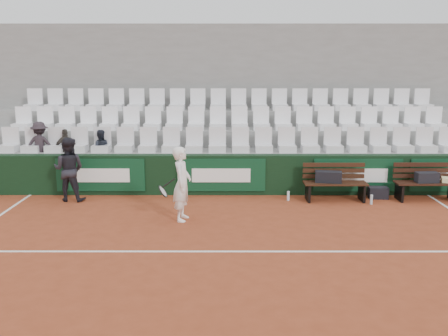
{
  "coord_description": "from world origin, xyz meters",
  "views": [
    {
      "loc": [
        -0.12,
        -8.26,
        3.22
      ],
      "look_at": [
        -0.13,
        2.4,
        1.0
      ],
      "focal_mm": 40.0,
      "sensor_mm": 36.0,
      "label": 1
    }
  ],
  "objects_px": {
    "bench_right": "(426,191)",
    "tennis_player": "(182,184)",
    "spectator_b": "(65,132)",
    "sports_bag_ground": "(378,193)",
    "ball_kid": "(69,169)",
    "water_bottle_far": "(371,200)",
    "water_bottle_near": "(288,196)",
    "bench_left": "(335,191)",
    "sports_bag_left": "(328,177)",
    "spectator_a": "(39,128)",
    "sports_bag_right": "(427,177)",
    "spectator_c": "(100,132)"
  },
  "relations": [
    {
      "from": "water_bottle_far",
      "to": "sports_bag_ground",
      "type": "bearing_deg",
      "value": 59.8
    },
    {
      "from": "spectator_a",
      "to": "spectator_c",
      "type": "xyz_separation_m",
      "value": [
        1.56,
        0.0,
        -0.1
      ]
    },
    {
      "from": "sports_bag_right",
      "to": "spectator_c",
      "type": "distance_m",
      "value": 8.2
    },
    {
      "from": "sports_bag_right",
      "to": "spectator_a",
      "type": "relative_size",
      "value": 0.43
    },
    {
      "from": "ball_kid",
      "to": "water_bottle_near",
      "type": "bearing_deg",
      "value": -174.53
    },
    {
      "from": "sports_bag_right",
      "to": "tennis_player",
      "type": "height_order",
      "value": "tennis_player"
    },
    {
      "from": "bench_right",
      "to": "sports_bag_left",
      "type": "bearing_deg",
      "value": -179.73
    },
    {
      "from": "sports_bag_ground",
      "to": "tennis_player",
      "type": "bearing_deg",
      "value": -159.5
    },
    {
      "from": "bench_right",
      "to": "water_bottle_far",
      "type": "xyz_separation_m",
      "value": [
        -1.42,
        -0.36,
        -0.11
      ]
    },
    {
      "from": "bench_right",
      "to": "spectator_b",
      "type": "height_order",
      "value": "spectator_b"
    },
    {
      "from": "bench_right",
      "to": "sports_bag_ground",
      "type": "bearing_deg",
      "value": 170.4
    },
    {
      "from": "water_bottle_far",
      "to": "spectator_c",
      "type": "xyz_separation_m",
      "value": [
        -6.67,
        1.48,
        1.39
      ]
    },
    {
      "from": "bench_right",
      "to": "tennis_player",
      "type": "distance_m",
      "value": 5.99
    },
    {
      "from": "sports_bag_left",
      "to": "ball_kid",
      "type": "height_order",
      "value": "ball_kid"
    },
    {
      "from": "bench_left",
      "to": "water_bottle_near",
      "type": "xyz_separation_m",
      "value": [
        -1.12,
        0.0,
        -0.11
      ]
    },
    {
      "from": "spectator_b",
      "to": "tennis_player",
      "type": "bearing_deg",
      "value": 124.23
    },
    {
      "from": "sports_bag_ground",
      "to": "bench_right",
      "type": "bearing_deg",
      "value": -9.6
    },
    {
      "from": "bench_left",
      "to": "tennis_player",
      "type": "distance_m",
      "value": 3.9
    },
    {
      "from": "bench_right",
      "to": "spectator_b",
      "type": "xyz_separation_m",
      "value": [
        -8.98,
        1.12,
        1.29
      ]
    },
    {
      "from": "bench_left",
      "to": "sports_bag_ground",
      "type": "distance_m",
      "value": 1.13
    },
    {
      "from": "sports_bag_left",
      "to": "spectator_a",
      "type": "xyz_separation_m",
      "value": [
        -7.27,
        1.13,
        1.03
      ]
    },
    {
      "from": "spectator_a",
      "to": "water_bottle_near",
      "type": "bearing_deg",
      "value": 166.75
    },
    {
      "from": "sports_bag_left",
      "to": "sports_bag_ground",
      "type": "relative_size",
      "value": 1.34
    },
    {
      "from": "bench_right",
      "to": "spectator_b",
      "type": "bearing_deg",
      "value": 172.89
    },
    {
      "from": "bench_left",
      "to": "ball_kid",
      "type": "height_order",
      "value": "ball_kid"
    },
    {
      "from": "spectator_a",
      "to": "sports_bag_ground",
      "type": "bearing_deg",
      "value": 170.81
    },
    {
      "from": "spectator_b",
      "to": "spectator_c",
      "type": "relative_size",
      "value": 1.02
    },
    {
      "from": "water_bottle_far",
      "to": "tennis_player",
      "type": "distance_m",
      "value": 4.54
    },
    {
      "from": "sports_bag_ground",
      "to": "ball_kid",
      "type": "bearing_deg",
      "value": -178.43
    },
    {
      "from": "sports_bag_left",
      "to": "water_bottle_far",
      "type": "xyz_separation_m",
      "value": [
        0.96,
        -0.35,
        -0.47
      ]
    },
    {
      "from": "sports_bag_ground",
      "to": "bench_left",
      "type": "bearing_deg",
      "value": -168.98
    },
    {
      "from": "water_bottle_near",
      "to": "tennis_player",
      "type": "bearing_deg",
      "value": -147.83
    },
    {
      "from": "sports_bag_left",
      "to": "spectator_c",
      "type": "relative_size",
      "value": 0.61
    },
    {
      "from": "bench_right",
      "to": "spectator_c",
      "type": "xyz_separation_m",
      "value": [
        -8.09,
        1.12,
        1.28
      ]
    },
    {
      "from": "water_bottle_far",
      "to": "ball_kid",
      "type": "bearing_deg",
      "value": 177.26
    },
    {
      "from": "ball_kid",
      "to": "spectator_b",
      "type": "relative_size",
      "value": 1.48
    },
    {
      "from": "bench_right",
      "to": "water_bottle_far",
      "type": "relative_size",
      "value": 6.5
    },
    {
      "from": "spectator_b",
      "to": "spectator_c",
      "type": "height_order",
      "value": "spectator_b"
    },
    {
      "from": "sports_bag_left",
      "to": "spectator_b",
      "type": "relative_size",
      "value": 0.6
    },
    {
      "from": "bench_left",
      "to": "sports_bag_right",
      "type": "xyz_separation_m",
      "value": [
        2.19,
        0.01,
        0.35
      ]
    },
    {
      "from": "sports_bag_right",
      "to": "tennis_player",
      "type": "distance_m",
      "value": 5.94
    },
    {
      "from": "sports_bag_ground",
      "to": "ball_kid",
      "type": "height_order",
      "value": "ball_kid"
    },
    {
      "from": "sports_bag_right",
      "to": "sports_bag_left",
      "type": "bearing_deg",
      "value": 179.83
    },
    {
      "from": "sports_bag_left",
      "to": "spectator_a",
      "type": "relative_size",
      "value": 0.51
    },
    {
      "from": "sports_bag_ground",
      "to": "ball_kid",
      "type": "xyz_separation_m",
      "value": [
        -7.48,
        -0.2,
        0.63
      ]
    },
    {
      "from": "ball_kid",
      "to": "spectator_c",
      "type": "xyz_separation_m",
      "value": [
        0.49,
        1.14,
        0.74
      ]
    },
    {
      "from": "tennis_player",
      "to": "spectator_b",
      "type": "height_order",
      "value": "spectator_b"
    },
    {
      "from": "ball_kid",
      "to": "sports_bag_right",
      "type": "bearing_deg",
      "value": -174.43
    },
    {
      "from": "spectator_b",
      "to": "bench_left",
      "type": "bearing_deg",
      "value": 154.26
    },
    {
      "from": "tennis_player",
      "to": "spectator_a",
      "type": "height_order",
      "value": "spectator_a"
    }
  ]
}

